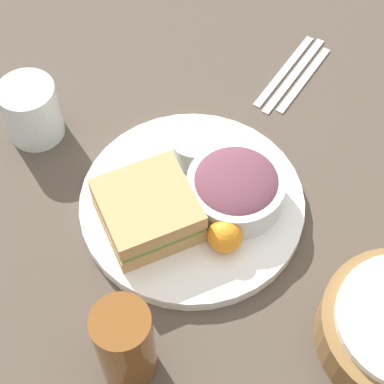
{
  "coord_description": "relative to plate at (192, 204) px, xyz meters",
  "views": [
    {
      "loc": [
        0.25,
        0.41,
        0.76
      ],
      "look_at": [
        0.0,
        0.0,
        0.04
      ],
      "focal_mm": 60.0,
      "sensor_mm": 36.0,
      "label": 1
    }
  ],
  "objects": [
    {
      "name": "spoon",
      "position": [
        -0.28,
        -0.11,
        -0.01
      ],
      "size": [
        0.15,
        0.08,
        0.01
      ],
      "primitive_type": "cube",
      "rotation": [
        0.0,
        0.0,
        3.58
      ],
      "color": "silver",
      "rests_on": "ground_plane"
    },
    {
      "name": "sandwich",
      "position": [
        0.07,
        -0.0,
        0.04
      ],
      "size": [
        0.13,
        0.13,
        0.06
      ],
      "color": "tan",
      "rests_on": "plate"
    },
    {
      "name": "water_glass",
      "position": [
        0.13,
        -0.24,
        0.04
      ],
      "size": [
        0.08,
        0.08,
        0.09
      ],
      "primitive_type": "cylinder",
      "color": "silver",
      "rests_on": "ground_plane"
    },
    {
      "name": "drink_glass",
      "position": [
        0.18,
        0.15,
        0.06
      ],
      "size": [
        0.07,
        0.07,
        0.14
      ],
      "primitive_type": "cylinder",
      "color": "brown",
      "rests_on": "ground_plane"
    },
    {
      "name": "plate",
      "position": [
        0.0,
        0.0,
        0.0
      ],
      "size": [
        0.31,
        0.31,
        0.02
      ],
      "primitive_type": "cylinder",
      "color": "white",
      "rests_on": "ground_plane"
    },
    {
      "name": "salad_bowl",
      "position": [
        -0.05,
        0.03,
        0.04
      ],
      "size": [
        0.13,
        0.13,
        0.06
      ],
      "color": "silver",
      "rests_on": "plate"
    },
    {
      "name": "fork",
      "position": [
        -0.27,
        -0.14,
        -0.01
      ],
      "size": [
        0.17,
        0.09,
        0.01
      ],
      "primitive_type": "cube",
      "rotation": [
        0.0,
        0.0,
        3.58
      ],
      "color": "silver",
      "rests_on": "ground_plane"
    },
    {
      "name": "dressing_cup",
      "position": [
        -0.04,
        -0.06,
        0.03
      ],
      "size": [
        0.06,
        0.06,
        0.04
      ],
      "primitive_type": "cylinder",
      "color": "#B7B7BC",
      "rests_on": "plate"
    },
    {
      "name": "knife",
      "position": [
        -0.27,
        -0.13,
        -0.01
      ],
      "size": [
        0.18,
        0.09,
        0.01
      ],
      "primitive_type": "cube",
      "rotation": [
        0.0,
        0.0,
        3.58
      ],
      "color": "silver",
      "rests_on": "ground_plane"
    },
    {
      "name": "ground_plane",
      "position": [
        0.0,
        0.0,
        -0.01
      ],
      "size": [
        4.0,
        4.0,
        0.0
      ],
      "primitive_type": "plane",
      "color": "#4C4238"
    },
    {
      "name": "orange_wedge",
      "position": [
        0.0,
        0.08,
        0.03
      ],
      "size": [
        0.05,
        0.05,
        0.05
      ],
      "primitive_type": "sphere",
      "color": "orange",
      "rests_on": "plate"
    }
  ]
}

